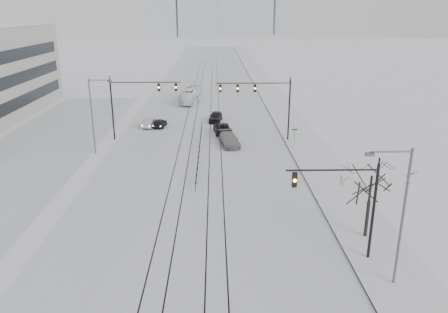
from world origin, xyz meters
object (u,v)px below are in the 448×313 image
bare_tree (371,183)px  box_truck (191,95)px  sedan_nb_right (229,140)px  sedan_nb_far (216,117)px  sedan_nb_front (223,129)px  sedan_sb_outer (151,123)px  sedan_sb_inner (160,123)px  traffic_mast_near (351,199)px

bare_tree → box_truck: bearing=107.0°
bare_tree → box_truck: (-15.72, 51.27, -3.15)m
sedan_nb_right → sedan_nb_far: sedan_nb_right is taller
sedan_nb_front → sedan_sb_outer: bearing=152.9°
sedan_sb_outer → box_truck: 18.58m
sedan_sb_outer → sedan_nb_front: (10.54, -3.97, -0.01)m
sedan_sb_inner → sedan_sb_outer: 1.42m
bare_tree → sedan_nb_right: bearing=111.6°
bare_tree → sedan_nb_right: size_ratio=1.15×
sedan_nb_right → sedan_sb_inner: bearing=127.4°
traffic_mast_near → bare_tree: 3.85m
traffic_mast_near → sedan_sb_inner: (-16.94, 36.32, -3.94)m
bare_tree → sedan_sb_inner: 38.72m
bare_tree → sedan_nb_front: size_ratio=1.27×
traffic_mast_near → sedan_nb_far: (-8.79, 39.61, -3.81)m
bare_tree → box_truck: 53.72m
sedan_nb_right → bare_tree: bearing=-77.5°
sedan_sb_outer → box_truck: size_ratio=0.43×
sedan_sb_outer → sedan_nb_front: 11.26m
bare_tree → sedan_sb_outer: bearing=121.9°
sedan_nb_right → box_truck: size_ratio=0.55×
bare_tree → sedan_sb_inner: bearing=120.2°
traffic_mast_near → sedan_sb_inner: bearing=115.0°
sedan_nb_front → sedan_nb_far: sedan_nb_far is taller
box_truck → sedan_nb_front: bearing=114.2°
sedan_nb_far → box_truck: 15.36m
sedan_nb_right → box_truck: (-6.21, 27.29, 0.57)m
sedan_sb_outer → box_truck: box_truck is taller
traffic_mast_near → sedan_sb_outer: size_ratio=1.70×
traffic_mast_near → box_truck: traffic_mast_near is taller
sedan_nb_far → traffic_mast_near: bearing=-69.8°
sedan_nb_far → box_truck: bearing=114.8°
box_truck → sedan_sb_outer: bearing=84.4°
sedan_sb_inner → box_truck: box_truck is taller
sedan_sb_inner → sedan_nb_far: sedan_nb_far is taller
sedan_sb_outer → box_truck: bearing=-93.9°
traffic_mast_near → sedan_nb_right: 28.15m
bare_tree → sedan_sb_inner: size_ratio=1.67×
traffic_mast_near → sedan_nb_front: traffic_mast_near is taller
sedan_sb_inner → traffic_mast_near: bearing=121.8°
traffic_mast_near → sedan_nb_far: size_ratio=1.58×
traffic_mast_near → sedan_nb_front: size_ratio=1.46×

